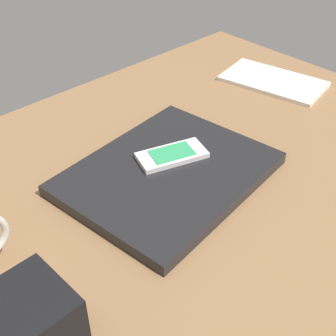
{
  "coord_description": "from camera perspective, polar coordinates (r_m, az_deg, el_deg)",
  "views": [
    {
      "loc": [
        -29.21,
        -34.81,
        47.43
      ],
      "look_at": [
        8.91,
        5.47,
        5.0
      ],
      "focal_mm": 49.82,
      "sensor_mm": 36.0,
      "label": 1
    }
  ],
  "objects": [
    {
      "name": "notepad",
      "position": [
        1.0,
        12.75,
        10.33
      ],
      "size": [
        15.11,
        22.12,
        0.8
      ],
      "primitive_type": "cube",
      "rotation": [
        0.0,
        0.0,
        0.2
      ],
      "color": "white",
      "rests_on": "desk_surface"
    },
    {
      "name": "desk_surface",
      "position": [
        0.65,
        -2.43,
        -7.93
      ],
      "size": [
        120.0,
        80.0,
        3.0
      ],
      "primitive_type": "cube",
      "color": "olive",
      "rests_on": "ground"
    },
    {
      "name": "cell_phone_on_laptop",
      "position": [
        0.72,
        0.48,
        1.61
      ],
      "size": [
        11.68,
        8.17,
        0.95
      ],
      "color": "silver",
      "rests_on": "laptop_closed"
    },
    {
      "name": "laptop_closed",
      "position": [
        0.7,
        0.0,
        -0.7
      ],
      "size": [
        32.67,
        27.05,
        1.85
      ],
      "primitive_type": "cube",
      "rotation": [
        0.0,
        0.0,
        0.12
      ],
      "color": "black",
      "rests_on": "desk_surface"
    }
  ]
}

